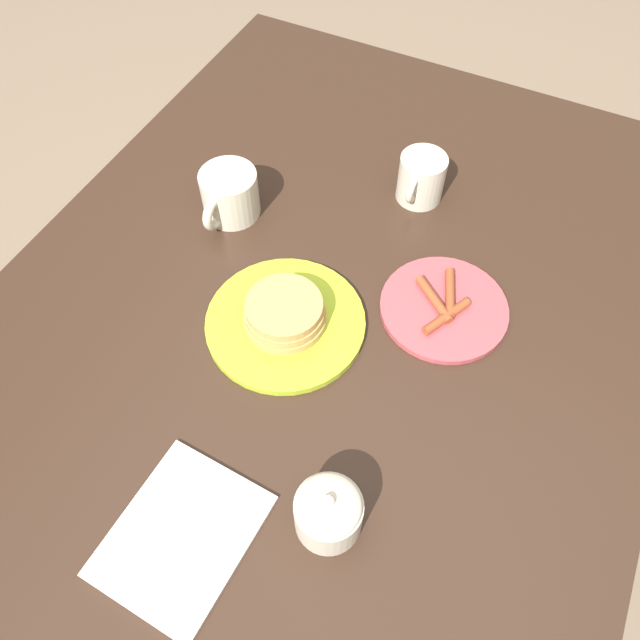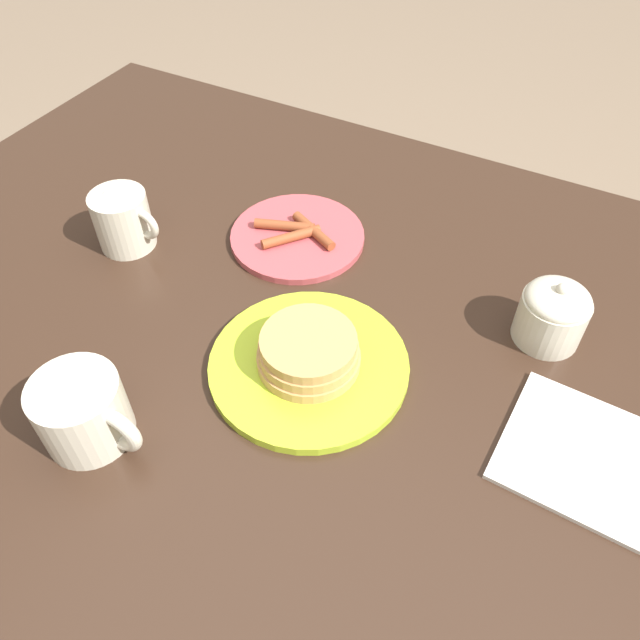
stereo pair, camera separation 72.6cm
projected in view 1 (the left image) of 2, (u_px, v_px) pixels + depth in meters
ground_plane at (315, 494)px, 1.51m from camera, size 8.00×8.00×0.00m
dining_table at (313, 367)px, 1.00m from camera, size 1.41×0.98×0.72m
pancake_plate at (285, 318)px, 0.91m from camera, size 0.24×0.24×0.05m
side_plate_bacon at (444, 307)px, 0.93m from camera, size 0.19×0.19×0.02m
coffee_mug at (229, 195)px, 1.01m from camera, size 0.12×0.09×0.08m
creamer_pitcher at (422, 177)px, 1.03m from camera, size 0.12×0.08×0.09m
sugar_bowl at (328, 512)px, 0.72m from camera, size 0.08×0.08×0.09m
napkin at (182, 535)px, 0.75m from camera, size 0.20×0.16×0.01m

